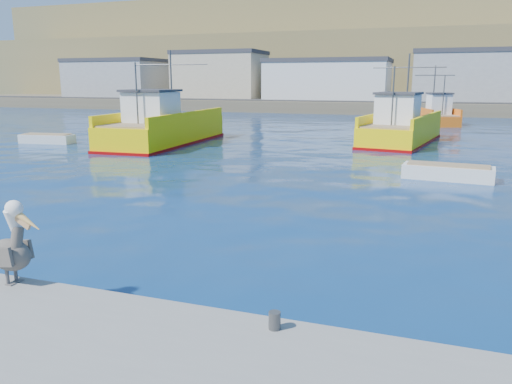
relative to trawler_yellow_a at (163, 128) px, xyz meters
The scene contains 9 objects.
ground 24.97m from the trawler_yellow_a, 58.64° to the right, with size 260.00×260.00×0.00m, color navy.
dock_bollards 28.19m from the trawler_yellow_a, 61.19° to the right, with size 36.20×0.20×0.30m.
far_shore 89.20m from the trawler_yellow_a, 81.59° to the left, with size 200.00×81.00×24.00m.
trawler_yellow_a is the anchor object (origin of this frame).
trawler_yellow_b 17.30m from the trawler_yellow_a, 20.67° to the left, with size 5.61×11.62×6.50m.
boat_orange 30.12m from the trawler_yellow_a, 51.78° to the left, with size 5.13×8.34×6.02m.
skiff_left 8.64m from the trawler_yellow_a, 163.19° to the right, with size 4.02×1.87×0.84m.
skiff_mid 20.54m from the trawler_yellow_a, 21.44° to the right, with size 4.09×1.77×0.86m.
pelican 26.73m from the trawler_yellow_a, 66.92° to the right, with size 1.41×0.61×1.73m.
Camera 1 is at (5.17, -10.59, 4.49)m, focal length 35.00 mm.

